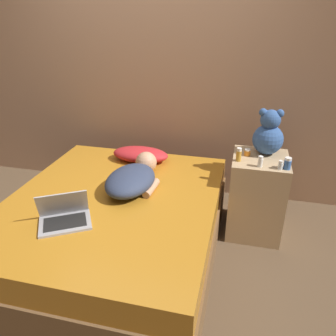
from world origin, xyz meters
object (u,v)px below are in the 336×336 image
Objects in this scene: laptop at (64,216)px; bottle_orange at (247,152)px; bottle_white at (260,162)px; bottle_amber at (239,155)px; person_lying at (134,177)px; bottle_clear at (281,165)px; pillow at (140,154)px; teddy_bear at (268,135)px; bottle_blue at (288,164)px.

bottle_orange is (1.13, 0.95, 0.17)m from laptop.
bottle_white reaches higher than bottle_orange.
person_lying is at bearing -161.46° from bottle_amber.
bottle_amber is at bearing 22.60° from person_lying.
bottle_clear is at bearing -2.36° from laptop.
person_lying reaches higher than pillow.
teddy_bear is 4.38× the size of bottle_white.
laptop is at bearing -99.68° from pillow.
bottle_amber is 0.36m from bottle_blue.
bottle_white reaches higher than bottle_clear.
laptop is (-0.18, -1.05, -0.01)m from pillow.
bottle_orange is 0.35m from bottle_blue.
laptop is at bearing -112.98° from person_lying.
bottle_amber is 0.18m from bottle_white.
teddy_bear is 5.39× the size of bottle_clear.
bottle_amber reaches higher than bottle_blue.
bottle_amber is (-0.22, -0.20, -0.11)m from teddy_bear.
bottle_white reaches higher than pillow.
bottle_orange is at bearing -6.19° from pillow.
person_lying is 8.06× the size of bottle_white.
bottle_orange is at bearing 62.36° from bottle_amber.
bottle_amber reaches higher than bottle_orange.
bottle_blue is at bearing 1.93° from bottle_white.
bottle_clear is (1.09, 0.18, 0.14)m from person_lying.
teddy_bear reaches higher than laptop.
person_lying is 12.29× the size of bottle_orange.
bottle_clear reaches higher than laptop.
bottle_blue is 1.06× the size of bottle_white.
pillow is 1.29m from bottle_blue.
person_lying is 0.97m from bottle_white.
bottle_clear is (1.37, 0.74, 0.18)m from laptop.
pillow is 0.50m from person_lying.
laptop is (-0.29, -0.56, -0.03)m from person_lying.
person_lying is at bearing 32.26° from laptop.
bottle_orange reaches higher than pillow.
bottle_clear is at bearing -160.75° from bottle_blue.
bottle_orange is at bearing 140.15° from bottle_clear.
bottle_white is (-0.05, -0.27, -0.12)m from teddy_bear.
person_lying is at bearing -154.92° from teddy_bear.
bottle_blue reaches higher than person_lying.
bottle_orange is (0.95, -0.10, 0.16)m from pillow.
bottle_white is (-0.15, 0.01, 0.01)m from bottle_clear.
bottle_amber is (-0.07, -0.12, 0.03)m from bottle_orange.
bottle_blue reaches higher than bottle_white.
bottle_amber is (-0.31, 0.08, 0.02)m from bottle_clear.
bottle_white is at bearing -15.78° from pillow.
bottle_orange is 0.62× the size of bottle_blue.
person_lying is at bearing -168.48° from bottle_white.
bottle_orange reaches higher than person_lying.
pillow is 1.10m from bottle_white.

